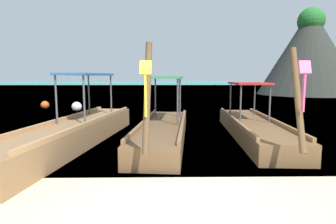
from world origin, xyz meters
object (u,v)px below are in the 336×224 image
at_px(longtail_boat_pink_ribbon, 253,127).
at_px(mooring_buoy_far, 77,107).
at_px(longtail_boat_turquoise_ribbon, 75,132).
at_px(longtail_boat_yellow_ribbon, 163,130).
at_px(karst_rock, 311,53).
at_px(mooring_buoy_near, 45,105).

xyz_separation_m(longtail_boat_pink_ribbon, mooring_buoy_far, (-7.31, 6.42, -0.04)).
xyz_separation_m(longtail_boat_turquoise_ribbon, longtail_boat_yellow_ribbon, (2.37, 0.55, -0.05)).
bearing_deg(longtail_boat_pink_ribbon, karst_rock, 59.30).
bearing_deg(mooring_buoy_near, karst_rock, 31.14).
relative_size(longtail_boat_yellow_ribbon, mooring_buoy_far, 11.78).
bearing_deg(longtail_boat_pink_ribbon, mooring_buoy_near, 141.01).
distance_m(longtail_boat_yellow_ribbon, longtail_boat_pink_ribbon, 2.79).
xyz_separation_m(longtail_boat_turquoise_ribbon, mooring_buoy_near, (-4.37, 8.72, -0.13)).
distance_m(longtail_boat_turquoise_ribbon, longtail_boat_pink_ribbon, 5.22).
height_order(longtail_boat_yellow_ribbon, mooring_buoy_near, longtail_boat_yellow_ribbon).
relative_size(mooring_buoy_near, mooring_buoy_far, 0.88).
height_order(longtail_boat_pink_ribbon, mooring_buoy_far, longtail_boat_pink_ribbon).
height_order(longtail_boat_turquoise_ribbon, longtail_boat_pink_ribbon, longtail_boat_turquoise_ribbon).
distance_m(longtail_boat_yellow_ribbon, karst_rock, 26.53).
bearing_deg(longtail_boat_yellow_ribbon, karst_rock, 54.68).
height_order(longtail_boat_pink_ribbon, mooring_buoy_near, longtail_boat_pink_ribbon).
bearing_deg(longtail_boat_turquoise_ribbon, longtail_boat_pink_ribbon, 11.41).
relative_size(longtail_boat_yellow_ribbon, longtail_boat_pink_ribbon, 0.91).
bearing_deg(karst_rock, longtail_boat_yellow_ribbon, -125.32).
bearing_deg(mooring_buoy_near, mooring_buoy_far, -30.11).
xyz_separation_m(longtail_boat_pink_ribbon, karst_rock, (12.42, 20.92, 3.98)).
bearing_deg(longtail_boat_yellow_ribbon, mooring_buoy_far, 123.43).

